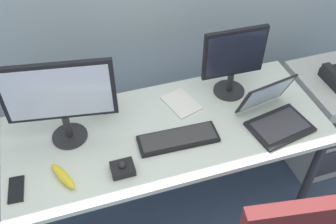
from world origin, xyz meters
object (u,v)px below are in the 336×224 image
(keyboard, at_px, (178,139))
(coffee_mug, at_px, (105,102))
(laptop, at_px, (275,115))
(banana, at_px, (63,176))
(monitor_side, at_px, (234,59))
(trackball_mouse, at_px, (123,168))
(monitor_main, at_px, (59,97))
(cell_phone, at_px, (16,189))
(file_cabinet, at_px, (321,119))
(paper_notepad, at_px, (181,103))

(keyboard, xyz_separation_m, coffee_mug, (-0.31, 0.34, 0.04))
(laptop, xyz_separation_m, banana, (-1.11, -0.04, -0.03))
(laptop, bearing_deg, monitor_side, 112.84)
(laptop, xyz_separation_m, trackball_mouse, (-0.84, -0.08, -0.03))
(monitor_main, bearing_deg, banana, -103.92)
(monitor_main, bearing_deg, cell_phone, -137.54)
(file_cabinet, distance_m, trackball_mouse, 1.49)
(paper_notepad, bearing_deg, keyboard, -112.35)
(paper_notepad, bearing_deg, laptop, -33.36)
(trackball_mouse, relative_size, banana, 0.58)
(trackball_mouse, bearing_deg, banana, 171.20)
(trackball_mouse, xyz_separation_m, coffee_mug, (0.01, 0.44, 0.03))
(coffee_mug, bearing_deg, paper_notepad, -11.91)
(laptop, relative_size, paper_notepad, 1.73)
(coffee_mug, bearing_deg, file_cabinet, -5.90)
(file_cabinet, height_order, trackball_mouse, trackball_mouse)
(coffee_mug, relative_size, paper_notepad, 0.49)
(keyboard, xyz_separation_m, banana, (-0.59, -0.06, 0.01))
(monitor_main, relative_size, cell_phone, 3.69)
(monitor_side, bearing_deg, laptop, -67.16)
(cell_phone, bearing_deg, coffee_mug, 43.47)
(monitor_main, height_order, paper_notepad, monitor_main)
(laptop, bearing_deg, coffee_mug, 156.34)
(monitor_side, xyz_separation_m, keyboard, (-0.40, -0.27, -0.22))
(trackball_mouse, height_order, coffee_mug, coffee_mug)
(monitor_side, height_order, trackball_mouse, monitor_side)
(laptop, relative_size, coffee_mug, 3.50)
(monitor_main, xyz_separation_m, monitor_side, (0.93, 0.08, -0.05))
(trackball_mouse, distance_m, cell_phone, 0.49)
(trackball_mouse, relative_size, coffee_mug, 1.07)
(monitor_main, bearing_deg, file_cabinet, 0.16)
(file_cabinet, bearing_deg, laptop, -158.74)
(file_cabinet, distance_m, monitor_side, 0.92)
(file_cabinet, relative_size, monitor_side, 1.64)
(trackball_mouse, relative_size, cell_phone, 0.77)
(file_cabinet, height_order, coffee_mug, coffee_mug)
(monitor_side, relative_size, paper_notepad, 1.99)
(banana, bearing_deg, file_cabinet, 8.68)
(cell_phone, bearing_deg, laptop, 5.78)
(laptop, distance_m, coffee_mug, 0.91)
(cell_phone, height_order, banana, banana)
(monitor_main, relative_size, keyboard, 1.26)
(trackball_mouse, bearing_deg, coffee_mug, 89.35)
(monitor_main, distance_m, monitor_side, 0.93)
(file_cabinet, bearing_deg, keyboard, -169.96)
(keyboard, height_order, laptop, laptop)
(file_cabinet, bearing_deg, monitor_side, 173.79)
(paper_notepad, xyz_separation_m, banana, (-0.69, -0.31, 0.01))
(monitor_side, bearing_deg, trackball_mouse, -152.36)
(coffee_mug, distance_m, banana, 0.49)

